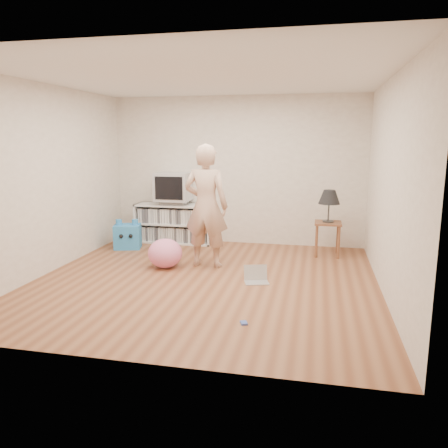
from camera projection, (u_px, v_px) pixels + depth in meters
name	position (u px, v px, depth m)	size (l,w,h in m)	color
ground	(205.00, 280.00, 5.84)	(4.50, 4.50, 0.00)	brown
walls	(205.00, 183.00, 5.59)	(4.52, 4.52, 2.60)	beige
ceiling	(204.00, 77.00, 5.34)	(4.50, 4.50, 0.01)	white
media_unit	(175.00, 223.00, 7.95)	(1.40, 0.45, 0.70)	white
dvd_deck	(174.00, 202.00, 7.87)	(0.45, 0.35, 0.07)	gray
crt_tv	(174.00, 187.00, 7.81)	(0.60, 0.53, 0.50)	#AEAEB4
side_table	(328.00, 230.00, 7.01)	(0.42, 0.42, 0.55)	brown
table_lamp	(329.00, 198.00, 6.91)	(0.34, 0.34, 0.52)	#333333
person	(206.00, 206.00, 6.33)	(0.66, 0.43, 1.80)	#D2A88F
laptop	(256.00, 278.00, 5.76)	(0.37, 0.32, 0.21)	silver
playing_cards	(244.00, 323.00, 4.46)	(0.07, 0.09, 0.02)	#4660BC
plush_blue	(128.00, 236.00, 7.51)	(0.51, 0.45, 0.50)	#2984D1
plush_pink	(165.00, 253.00, 6.39)	(0.50, 0.50, 0.43)	pink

